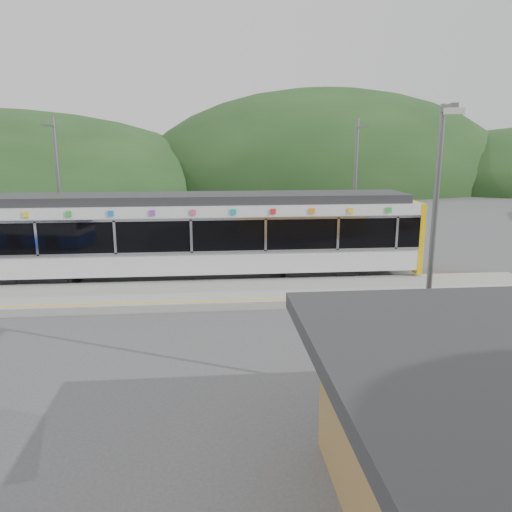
{
  "coord_description": "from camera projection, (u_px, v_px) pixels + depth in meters",
  "views": [
    {
      "loc": [
        -0.07,
        -15.29,
        5.92
      ],
      "look_at": [
        1.44,
        1.0,
        2.16
      ],
      "focal_mm": 35.0,
      "sensor_mm": 36.0,
      "label": 1
    }
  ],
  "objects": [
    {
      "name": "ground",
      "position": [
        215.0,
        329.0,
        16.17
      ],
      "size": [
        120.0,
        120.0,
        0.0
      ],
      "primitive_type": "plane",
      "color": "#4C4C4F",
      "rests_on": "ground"
    },
    {
      "name": "hills",
      "position": [
        355.0,
        280.0,
        21.86
      ],
      "size": [
        146.0,
        149.0,
        26.0
      ],
      "color": "#1E3D19",
      "rests_on": "ground"
    },
    {
      "name": "platform",
      "position": [
        213.0,
        294.0,
        19.34
      ],
      "size": [
        26.0,
        3.2,
        0.3
      ],
      "primitive_type": "cube",
      "color": "#9E9E99",
      "rests_on": "ground"
    },
    {
      "name": "yellow_line",
      "position": [
        214.0,
        301.0,
        18.04
      ],
      "size": [
        26.0,
        0.1,
        0.01
      ],
      "primitive_type": "cube",
      "color": "yellow",
      "rests_on": "platform"
    },
    {
      "name": "train",
      "position": [
        181.0,
        234.0,
        21.41
      ],
      "size": [
        20.44,
        3.01,
        3.74
      ],
      "color": "black",
      "rests_on": "ground"
    },
    {
      "name": "catenary_mast_west",
      "position": [
        59.0,
        192.0,
        23.02
      ],
      "size": [
        0.18,
        1.8,
        7.0
      ],
      "color": "slate",
      "rests_on": "ground"
    },
    {
      "name": "catenary_mast_east",
      "position": [
        355.0,
        189.0,
        24.29
      ],
      "size": [
        0.18,
        1.8,
        7.0
      ],
      "color": "slate",
      "rests_on": "ground"
    },
    {
      "name": "lamp_post",
      "position": [
        436.0,
        235.0,
        10.68
      ],
      "size": [
        0.38,
        1.19,
        6.68
      ],
      "rotation": [
        0.0,
        0.0,
        -0.24
      ],
      "color": "slate",
      "rests_on": "ground"
    }
  ]
}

